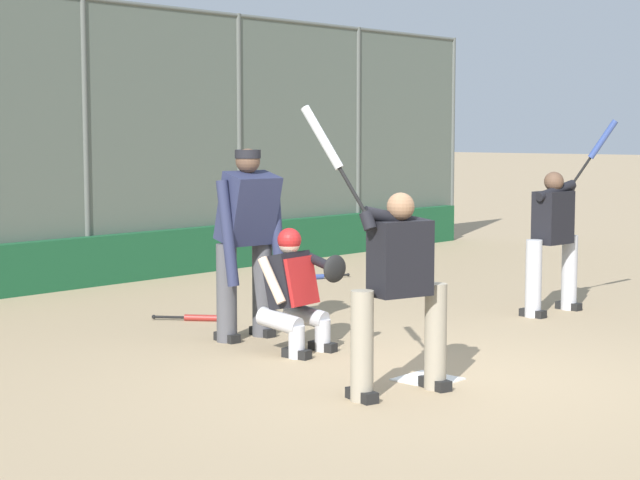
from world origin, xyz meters
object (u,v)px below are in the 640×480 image
Objects in this scene: spare_bat_near_backstop at (310,277)px; batter_on_deck at (554,237)px; catcher_behind_plate at (297,289)px; batter_at_plate at (398,285)px; spare_bat_by_padding at (200,318)px; umpire_home at (247,237)px.

batter_on_deck is at bearing 107.95° from spare_bat_near_backstop.
catcher_behind_plate is 4.70m from spare_bat_near_backstop.
batter_at_plate is 6.29m from spare_bat_near_backstop.
catcher_behind_plate reaches higher than spare_bat_by_padding.
umpire_home is (-0.73, -2.35, 0.15)m from batter_at_plate.
spare_bat_by_padding is (3.04, 1.25, 0.00)m from spare_bat_near_backstop.
spare_bat_near_backstop is (-3.52, -3.07, -0.54)m from catcher_behind_plate.
umpire_home reaches higher than catcher_behind_plate.
umpire_home is 2.04× the size of spare_bat_near_backstop.
catcher_behind_plate is 1.62× the size of spare_bat_by_padding.
umpire_home is (-0.13, -0.75, 0.40)m from catcher_behind_plate.
spare_bat_by_padding is at bearing -91.87° from batter_at_plate.
umpire_home reaches higher than spare_bat_by_padding.
umpire_home is at bearing -53.45° from spare_bat_by_padding.
spare_bat_by_padding is at bearing 143.00° from batter_on_deck.
batter_at_plate reaches higher than batter_on_deck.
umpire_home is 1.47m from spare_bat_by_padding.
spare_bat_by_padding is at bearing 43.08° from spare_bat_near_backstop.
batter_on_deck is 3.05× the size of spare_bat_by_padding.
batter_on_deck is 3.85m from spare_bat_by_padding.
catcher_behind_plate is 1.96m from spare_bat_by_padding.
batter_on_deck is (-3.21, 1.37, -0.14)m from umpire_home.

